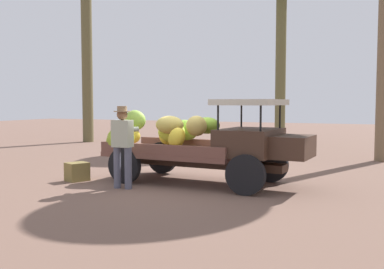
# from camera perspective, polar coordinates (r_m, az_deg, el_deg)

# --- Properties ---
(ground_plane) EXTENTS (60.00, 60.00, 0.00)m
(ground_plane) POSITION_cam_1_polar(r_m,az_deg,el_deg) (10.00, 0.12, -6.10)
(ground_plane) COLOR brown
(truck) EXTENTS (4.54, 2.01, 1.83)m
(truck) POSITION_cam_1_polar(r_m,az_deg,el_deg) (9.73, 1.77, -1.01)
(truck) COLOR #3F2A1F
(truck) RESTS_ON ground
(farmer) EXTENTS (0.53, 0.46, 1.70)m
(farmer) POSITION_cam_1_polar(r_m,az_deg,el_deg) (9.30, -8.80, -0.90)
(farmer) COLOR #56576B
(farmer) RESTS_ON ground
(wooden_crate) EXTENTS (0.54, 0.58, 0.41)m
(wooden_crate) POSITION_cam_1_polar(r_m,az_deg,el_deg) (10.50, -14.38, -4.59)
(wooden_crate) COLOR olive
(wooden_crate) RESTS_ON ground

